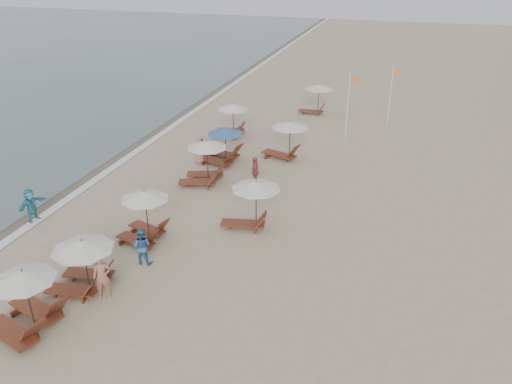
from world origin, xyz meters
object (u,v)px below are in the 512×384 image
(beachgoer_near, at_px, (102,277))
(waterline_walker, at_px, (31,205))
(lounger_station_3, at_px, (203,163))
(lounger_station_4, at_px, (221,146))
(lounger_station_0, at_px, (22,304))
(lounger_station_2, at_px, (142,216))
(lounger_station_1, at_px, (81,264))
(inland_station_2, at_px, (316,95))
(beachgoer_far_a, at_px, (255,172))
(inland_station_0, at_px, (250,200))
(inland_station_1, at_px, (285,138))
(beachgoer_far_b, at_px, (200,150))
(flag_pole_near, at_px, (349,102))
(lounger_station_5, at_px, (230,120))
(beachgoer_mid_a, at_px, (142,246))

(beachgoer_near, relative_size, waterline_walker, 1.09)
(lounger_station_3, bearing_deg, lounger_station_4, 92.97)
(lounger_station_3, bearing_deg, lounger_station_0, -95.20)
(lounger_station_2, bearing_deg, lounger_station_4, 89.87)
(lounger_station_1, relative_size, inland_station_2, 0.98)
(beachgoer_far_a, bearing_deg, lounger_station_3, -86.15)
(lounger_station_1, xyz_separation_m, inland_station_2, (3.88, 24.01, 0.35))
(inland_station_0, bearing_deg, inland_station_2, 91.92)
(inland_station_0, bearing_deg, inland_station_1, 94.13)
(lounger_station_2, relative_size, beachgoer_far_a, 1.45)
(lounger_station_2, relative_size, lounger_station_3, 0.93)
(lounger_station_2, distance_m, inland_station_2, 20.56)
(beachgoer_far_b, relative_size, flag_pole_near, 0.38)
(inland_station_0, xyz_separation_m, inland_station_2, (-0.60, 17.88, 0.05))
(lounger_station_5, distance_m, inland_station_1, 5.24)
(inland_station_0, relative_size, beachgoer_far_a, 1.64)
(lounger_station_3, relative_size, inland_station_0, 0.95)
(beachgoer_mid_a, xyz_separation_m, flag_pole_near, (5.62, 17.20, 1.64))
(lounger_station_0, distance_m, lounger_station_3, 12.43)
(lounger_station_5, xyz_separation_m, flag_pole_near, (7.47, 1.94, 1.32))
(lounger_station_2, xyz_separation_m, beachgoer_far_b, (-1.02, 8.55, -0.32))
(flag_pole_near, bearing_deg, beachgoer_mid_a, -108.08)
(lounger_station_3, relative_size, waterline_walker, 1.60)
(lounger_station_1, distance_m, flag_pole_near, 20.56)
(lounger_station_1, height_order, lounger_station_2, lounger_station_2)
(inland_station_0, distance_m, beachgoer_far_b, 7.99)
(inland_station_1, bearing_deg, beachgoer_near, -100.92)
(inland_station_0, xyz_separation_m, waterline_walker, (-9.74, -2.43, -0.56))
(lounger_station_5, relative_size, inland_station_1, 0.85)
(lounger_station_1, relative_size, inland_station_0, 0.94)
(lounger_station_5, bearing_deg, lounger_station_4, -76.71)
(inland_station_0, bearing_deg, lounger_station_1, -126.18)
(inland_station_1, distance_m, inland_station_2, 9.39)
(inland_station_1, relative_size, beachgoer_far_a, 1.73)
(lounger_station_2, height_order, inland_station_1, lounger_station_2)
(lounger_station_0, xyz_separation_m, beachgoer_mid_a, (1.77, 4.57, -0.23))
(beachgoer_far_b, xyz_separation_m, flag_pole_near, (7.47, 7.03, 1.59))
(lounger_station_4, bearing_deg, inland_station_0, -59.58)
(inland_station_2, bearing_deg, inland_station_0, -88.08)
(beachgoer_far_a, bearing_deg, beachgoer_mid_a, -18.96)
(inland_station_2, relative_size, beachgoer_near, 1.48)
(lounger_station_5, xyz_separation_m, beachgoer_near, (1.58, -17.61, -0.23))
(lounger_station_4, relative_size, beachgoer_near, 1.52)
(lounger_station_4, height_order, waterline_walker, lounger_station_4)
(lounger_station_3, relative_size, inland_station_1, 0.90)
(beachgoer_near, xyz_separation_m, beachgoer_far_b, (-1.58, 12.52, -0.04))
(beachgoer_far_b, bearing_deg, flag_pole_near, -16.23)
(lounger_station_0, distance_m, lounger_station_1, 2.50)
(flag_pole_near, bearing_deg, beachgoer_near, -106.76)
(lounger_station_3, relative_size, beachgoer_near, 1.47)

